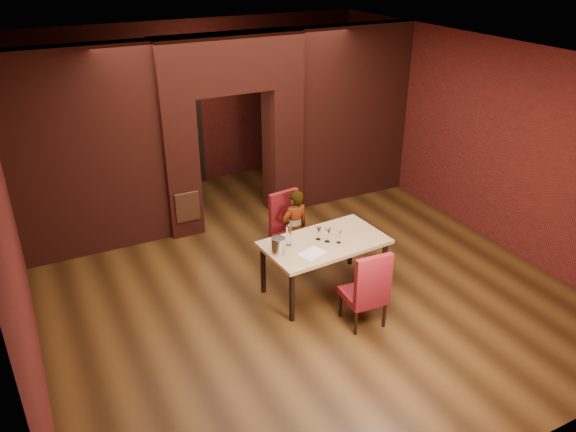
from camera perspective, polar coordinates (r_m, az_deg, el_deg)
name	(u,v)px	position (r m, az deg, el deg)	size (l,w,h in m)	color
floor	(286,270)	(8.55, -0.24, -5.55)	(8.00, 8.00, 0.00)	#492C12
ceiling	(285,55)	(7.37, -0.28, 16.07)	(7.00, 8.00, 0.04)	silver
wall_back	(194,104)	(11.36, -9.57, 11.12)	(7.00, 0.04, 3.20)	maroon
wall_front	(505,335)	(5.03, 21.17, -11.18)	(7.00, 0.04, 3.20)	maroon
wall_left	(11,225)	(7.11, -26.33, -0.80)	(0.04, 8.00, 3.20)	maroon
wall_right	(475,136)	(9.81, 18.49, 7.69)	(0.04, 8.00, 3.20)	maroon
pillar_left	(179,167)	(9.41, -11.00, 4.90)	(0.55, 0.55, 2.30)	maroon
pillar_right	(283,149)	(10.05, -0.56, 6.78)	(0.55, 0.55, 2.30)	maroon
lintel	(228,63)	(9.26, -6.07, 15.21)	(2.45, 0.55, 0.90)	maroon
wing_wall_left	(86,155)	(9.01, -19.88, 5.87)	(2.27, 0.35, 3.20)	maroon
wing_wall_right	(351,115)	(10.59, 6.40, 10.20)	(2.27, 0.35, 3.20)	maroon
vent_panel	(188,207)	(9.38, -10.16, 0.91)	(0.40, 0.03, 0.50)	#AC5932
rear_door	(177,135)	(11.35, -11.20, 8.07)	(0.90, 0.08, 2.10)	black
rear_door_frame	(178,136)	(11.31, -11.14, 8.01)	(1.02, 0.04, 2.22)	black
dining_table	(324,266)	(7.92, 3.66, -5.05)	(1.69, 0.95, 0.79)	tan
chair_far	(292,230)	(8.52, 0.36, -1.38)	(0.50, 0.50, 1.11)	maroon
chair_near	(364,286)	(7.26, 7.70, -7.09)	(0.50, 0.50, 1.09)	maroon
person_seated	(295,228)	(8.41, 0.70, -1.26)	(0.45, 0.30, 1.24)	silver
wine_glass_a	(318,233)	(7.71, 3.10, -1.71)	(0.08, 0.08, 0.20)	silver
wine_glass_b	(327,235)	(7.66, 4.02, -1.90)	(0.09, 0.09, 0.22)	white
wine_glass_c	(339,237)	(7.65, 5.18, -2.09)	(0.08, 0.08, 0.19)	white
tasting_sheet	(312,253)	(7.42, 2.47, -3.80)	(0.33, 0.24, 0.00)	white
wine_bucket	(278,246)	(7.37, -0.99, -3.03)	(0.19, 0.19, 0.23)	#AEAEB5
water_bottle	(289,235)	(7.54, 0.08, -1.92)	(0.07, 0.07, 0.31)	white
potted_plant	(342,239)	(9.07, 5.53, -2.31)	(0.33, 0.29, 0.37)	#296725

